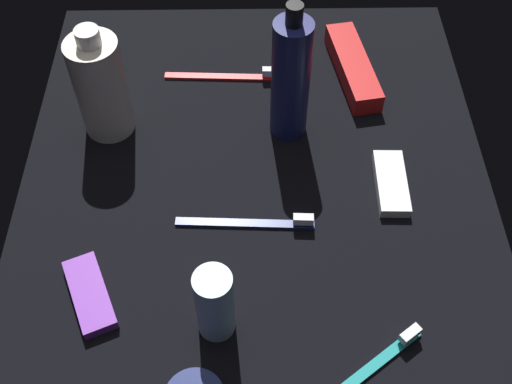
{
  "coord_description": "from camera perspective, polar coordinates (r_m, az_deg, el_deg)",
  "views": [
    {
      "loc": [
        49.28,
        -0.71,
        67.88
      ],
      "look_at": [
        0.0,
        0.0,
        3.0
      ],
      "focal_mm": 44.46,
      "sensor_mm": 36.0,
      "label": 1
    }
  ],
  "objects": [
    {
      "name": "toothbrush_navy",
      "position": [
        0.82,
        -0.23,
        -2.72
      ],
      "size": [
        2.03,
        18.04,
        2.1
      ],
      "color": "navy",
      "rests_on": "ground_plane"
    },
    {
      "name": "snack_bar_white",
      "position": [
        0.87,
        12.07,
        0.79
      ],
      "size": [
        10.49,
        4.25,
        1.5
      ],
      "primitive_type": "cube",
      "rotation": [
        0.0,
        0.0,
        -0.02
      ],
      "color": "white",
      "rests_on": "ground_plane"
    },
    {
      "name": "ground_plane",
      "position": [
        0.84,
        -0.0,
        -1.48
      ],
      "size": [
        84.0,
        64.0,
        1.2
      ],
      "primitive_type": "cube",
      "color": "black"
    },
    {
      "name": "bodywash_bottle",
      "position": [
        0.9,
        -13.8,
        9.22
      ],
      "size": [
        7.14,
        7.14,
        17.35
      ],
      "color": "silver",
      "rests_on": "ground_plane"
    },
    {
      "name": "toothpaste_box_red",
      "position": [
        1.01,
        8.71,
        11.05
      ],
      "size": [
        18.09,
        7.29,
        3.2
      ],
      "primitive_type": "cube",
      "rotation": [
        0.0,
        0.0,
        0.17
      ],
      "color": "red",
      "rests_on": "ground_plane"
    },
    {
      "name": "toothbrush_red",
      "position": [
        1.0,
        -2.39,
        10.45
      ],
      "size": [
        2.02,
        18.04,
        2.1
      ],
      "color": "red",
      "rests_on": "ground_plane"
    },
    {
      "name": "toothbrush_teal",
      "position": [
        0.73,
        9.98,
        -15.5
      ],
      "size": [
        11.54,
        15.27,
        2.1
      ],
      "color": "teal",
      "rests_on": "ground_plane"
    },
    {
      "name": "deodorant_stick",
      "position": [
        0.7,
        -3.74,
        -10.0
      ],
      "size": [
        4.32,
        4.32,
        10.67
      ],
      "primitive_type": "cylinder",
      "color": "silver",
      "rests_on": "ground_plane"
    },
    {
      "name": "snack_bar_purple",
      "position": [
        0.79,
        -14.72,
        -8.89
      ],
      "size": [
        11.14,
        7.76,
        1.5
      ],
      "primitive_type": "cube",
      "rotation": [
        0.0,
        0.0,
        0.4
      ],
      "color": "purple",
      "rests_on": "ground_plane"
    },
    {
      "name": "lotion_bottle",
      "position": [
        0.86,
        3.13,
        10.11
      ],
      "size": [
        5.25,
        5.25,
        21.41
      ],
      "color": "navy",
      "rests_on": "ground_plane"
    }
  ]
}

